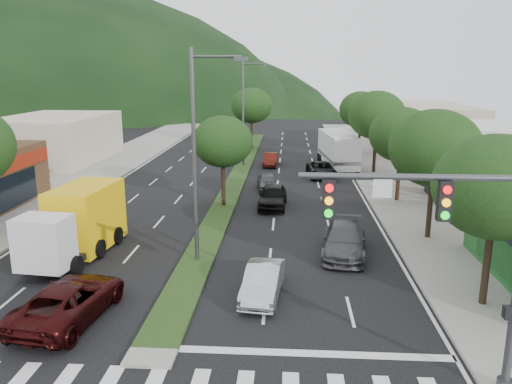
# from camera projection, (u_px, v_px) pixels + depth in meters

# --- Properties ---
(ground) EXTENTS (160.00, 160.00, 0.00)m
(ground) POSITION_uv_depth(u_px,v_px,m) (154.00, 351.00, 16.44)
(ground) COLOR black
(ground) RESTS_ON ground
(sidewalk_right) EXTENTS (5.00, 90.00, 0.15)m
(sidewalk_right) POSITION_uv_depth(u_px,v_px,m) (390.00, 185.00, 39.86)
(sidewalk_right) COLOR gray
(sidewalk_right) RESTS_ON ground
(sidewalk_left) EXTENTS (6.00, 90.00, 0.15)m
(sidewalk_left) POSITION_uv_depth(u_px,v_px,m) (79.00, 181.00, 41.47)
(sidewalk_left) COLOR gray
(sidewalk_left) RESTS_ON ground
(median) EXTENTS (1.60, 56.00, 0.12)m
(median) POSITION_uv_depth(u_px,v_px,m) (238.00, 175.00, 43.56)
(median) COLOR #1C3914
(median) RESTS_ON ground
(traffic_signal) EXTENTS (6.12, 0.40, 7.00)m
(traffic_signal) POSITION_uv_depth(u_px,v_px,m) (464.00, 239.00, 13.27)
(traffic_signal) COLOR #47494C
(traffic_signal) RESTS_ON ground
(gas_canopy) EXTENTS (12.20, 8.20, 5.25)m
(gas_canopy) POSITION_uv_depth(u_px,v_px,m) (495.00, 133.00, 35.46)
(gas_canopy) COLOR silver
(gas_canopy) RESTS_ON ground
(bldg_left_far) EXTENTS (9.00, 14.00, 4.60)m
(bldg_left_far) POSITION_uv_depth(u_px,v_px,m) (56.00, 139.00, 50.04)
(bldg_left_far) COLOR beige
(bldg_left_far) RESTS_ON ground
(bldg_right_far) EXTENTS (10.00, 16.00, 5.20)m
(bldg_right_far) POSITION_uv_depth(u_px,v_px,m) (421.00, 128.00, 57.23)
(bldg_right_far) COLOR beige
(bldg_right_far) RESTS_ON ground
(tree_r_a) EXTENTS (4.60, 4.60, 6.63)m
(tree_r_a) POSITION_uv_depth(u_px,v_px,m) (496.00, 187.00, 18.41)
(tree_r_a) COLOR black
(tree_r_a) RESTS_ON sidewalk_right
(tree_r_b) EXTENTS (4.80, 4.80, 6.94)m
(tree_r_b) POSITION_uv_depth(u_px,v_px,m) (435.00, 148.00, 26.11)
(tree_r_b) COLOR black
(tree_r_b) RESTS_ON sidewalk_right
(tree_r_c) EXTENTS (4.40, 4.40, 6.48)m
(tree_r_c) POSITION_uv_depth(u_px,v_px,m) (401.00, 135.00, 33.93)
(tree_r_c) COLOR black
(tree_r_c) RESTS_ON sidewalk_right
(tree_r_d) EXTENTS (5.00, 5.00, 7.17)m
(tree_r_d) POSITION_uv_depth(u_px,v_px,m) (377.00, 115.00, 43.52)
(tree_r_d) COLOR black
(tree_r_d) RESTS_ON sidewalk_right
(tree_r_e) EXTENTS (4.60, 4.60, 6.71)m
(tree_r_e) POSITION_uv_depth(u_px,v_px,m) (361.00, 110.00, 53.28)
(tree_r_e) COLOR black
(tree_r_e) RESTS_ON sidewalk_right
(tree_med_near) EXTENTS (4.00, 4.00, 6.02)m
(tree_med_near) POSITION_uv_depth(u_px,v_px,m) (223.00, 142.00, 32.83)
(tree_med_near) COLOR black
(tree_med_near) RESTS_ON median
(tree_med_far) EXTENTS (4.80, 4.80, 6.94)m
(tree_med_far) POSITION_uv_depth(u_px,v_px,m) (252.00, 106.00, 57.89)
(tree_med_far) COLOR black
(tree_med_far) RESTS_ON median
(streetlight_near) EXTENTS (2.60, 0.25, 10.00)m
(streetlight_near) POSITION_uv_depth(u_px,v_px,m) (198.00, 147.00, 22.85)
(streetlight_near) COLOR #47494C
(streetlight_near) RESTS_ON ground
(streetlight_mid) EXTENTS (2.60, 0.25, 10.00)m
(streetlight_mid) POSITION_uv_depth(u_px,v_px,m) (245.00, 107.00, 47.08)
(streetlight_mid) COLOR #47494C
(streetlight_mid) RESTS_ON ground
(sedan_silver) EXTENTS (1.76, 4.08, 1.31)m
(sedan_silver) POSITION_uv_depth(u_px,v_px,m) (263.00, 281.00, 20.28)
(sedan_silver) COLOR #BABCC2
(sedan_silver) RESTS_ON ground
(suv_maroon) EXTENTS (3.10, 5.57, 1.48)m
(suv_maroon) POSITION_uv_depth(u_px,v_px,m) (70.00, 300.00, 18.43)
(suv_maroon) COLOR black
(suv_maroon) RESTS_ON ground
(car_queue_a) EXTENTS (1.94, 4.54, 1.53)m
(car_queue_a) POSITION_uv_depth(u_px,v_px,m) (273.00, 196.00, 33.54)
(car_queue_a) COLOR black
(car_queue_a) RESTS_ON ground
(car_queue_b) EXTENTS (2.73, 5.34, 1.48)m
(car_queue_b) POSITION_uv_depth(u_px,v_px,m) (344.00, 240.00, 24.96)
(car_queue_b) COLOR #46464A
(car_queue_b) RESTS_ON ground
(car_queue_c) EXTENTS (1.41, 3.78, 1.23)m
(car_queue_c) POSITION_uv_depth(u_px,v_px,m) (271.00, 159.00, 48.16)
(car_queue_c) COLOR #4B140C
(car_queue_c) RESTS_ON ground
(car_queue_d) EXTENTS (2.61, 4.92, 1.32)m
(car_queue_d) POSITION_uv_depth(u_px,v_px,m) (321.00, 170.00, 43.01)
(car_queue_d) COLOR black
(car_queue_d) RESTS_ON ground
(car_queue_e) EXTENTS (1.94, 3.80, 1.24)m
(car_queue_e) POSITION_uv_depth(u_px,v_px,m) (267.00, 182.00, 38.46)
(car_queue_e) COLOR #47474B
(car_queue_e) RESTS_ON ground
(box_truck) EXTENTS (3.17, 6.98, 3.34)m
(box_truck) POSITION_uv_depth(u_px,v_px,m) (79.00, 224.00, 24.76)
(box_truck) COLOR silver
(box_truck) RESTS_ON ground
(motorhome) EXTENTS (3.47, 8.72, 3.26)m
(motorhome) POSITION_uv_depth(u_px,v_px,m) (338.00, 149.00, 47.01)
(motorhome) COLOR silver
(motorhome) RESTS_ON ground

